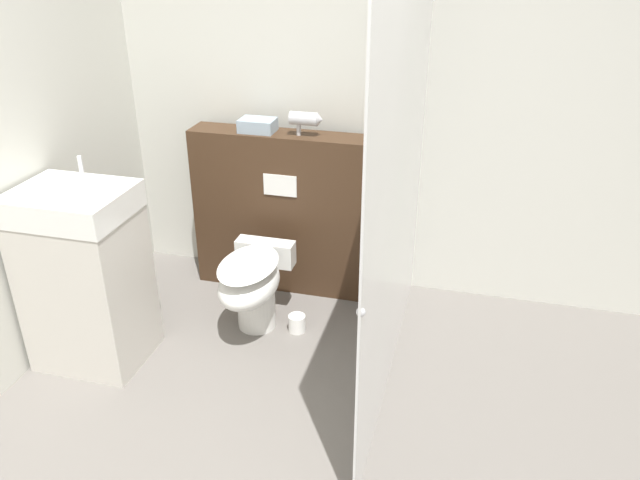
# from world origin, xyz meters

# --- Properties ---
(wall_back) EXTENTS (8.00, 0.06, 2.50)m
(wall_back) POSITION_xyz_m (0.00, 2.16, 1.25)
(wall_back) COLOR silver
(wall_back) RESTS_ON ground_plane
(partition_panel) EXTENTS (1.25, 0.24, 1.10)m
(partition_panel) POSITION_xyz_m (-0.41, 1.93, 0.55)
(partition_panel) COLOR #3D2819
(partition_panel) RESTS_ON ground_plane
(shower_glass) EXTENTS (0.04, 1.98, 2.10)m
(shower_glass) POSITION_xyz_m (0.44, 1.14, 1.05)
(shower_glass) COLOR silver
(shower_glass) RESTS_ON ground_plane
(toilet) EXTENTS (0.37, 0.63, 0.50)m
(toilet) POSITION_xyz_m (-0.44, 1.35, 0.32)
(toilet) COLOR white
(toilet) RESTS_ON ground_plane
(sink_vanity) EXTENTS (0.60, 0.49, 1.19)m
(sink_vanity) POSITION_xyz_m (-1.24, 0.86, 0.53)
(sink_vanity) COLOR beige
(sink_vanity) RESTS_ON ground_plane
(hair_drier) EXTENTS (0.21, 0.08, 0.15)m
(hair_drier) POSITION_xyz_m (-0.26, 1.92, 1.20)
(hair_drier) COLOR #B7B7BC
(hair_drier) RESTS_ON partition_panel
(folded_towel) EXTENTS (0.22, 0.16, 0.08)m
(folded_towel) POSITION_xyz_m (-0.58, 1.93, 1.14)
(folded_towel) COLOR #8C9EAD
(folded_towel) RESTS_ON partition_panel
(spare_toilet_roll) EXTENTS (0.11, 0.11, 0.11)m
(spare_toilet_roll) POSITION_xyz_m (-0.18, 1.39, 0.05)
(spare_toilet_roll) COLOR white
(spare_toilet_roll) RESTS_ON ground_plane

